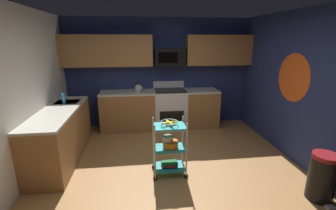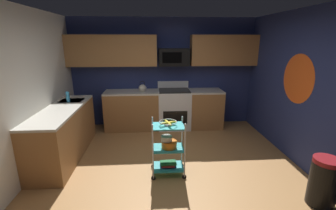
% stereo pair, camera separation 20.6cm
% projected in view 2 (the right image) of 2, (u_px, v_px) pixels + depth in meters
% --- Properties ---
extents(floor, '(4.40, 4.80, 0.04)m').
position_uv_depth(floor, '(171.00, 176.00, 3.75)').
color(floor, '#A87542').
rests_on(floor, ground).
extents(wall_back, '(4.52, 0.06, 2.60)m').
position_uv_depth(wall_back, '(163.00, 73.00, 5.72)').
color(wall_back, navy).
rests_on(wall_back, ground).
extents(wall_left, '(0.06, 4.80, 2.60)m').
position_uv_depth(wall_left, '(13.00, 99.00, 3.24)').
color(wall_left, silver).
rests_on(wall_left, ground).
extents(wall_right, '(0.06, 4.80, 2.60)m').
position_uv_depth(wall_right, '(317.00, 94.00, 3.53)').
color(wall_right, navy).
rests_on(wall_right, ground).
extents(wall_flower_decal, '(0.00, 0.85, 0.85)m').
position_uv_depth(wall_flower_decal, '(298.00, 79.00, 3.95)').
color(wall_flower_decal, '#E5591E').
extents(counter_run, '(3.60, 2.65, 0.92)m').
position_uv_depth(counter_run, '(128.00, 118.00, 5.04)').
color(counter_run, '#9E6B3D').
rests_on(counter_run, ground).
extents(oven_range, '(0.76, 0.65, 1.10)m').
position_uv_depth(oven_range, '(174.00, 108.00, 5.64)').
color(oven_range, white).
rests_on(oven_range, ground).
extents(upper_cabinets, '(4.40, 0.33, 0.70)m').
position_uv_depth(upper_cabinets, '(161.00, 50.00, 5.38)').
color(upper_cabinets, '#9E6B3D').
extents(microwave, '(0.70, 0.39, 0.40)m').
position_uv_depth(microwave, '(174.00, 57.00, 5.41)').
color(microwave, black).
extents(rolling_cart, '(0.55, 0.37, 0.91)m').
position_uv_depth(rolling_cart, '(168.00, 148.00, 3.65)').
color(rolling_cart, silver).
rests_on(rolling_cart, ground).
extents(fruit_bowl, '(0.27, 0.27, 0.07)m').
position_uv_depth(fruit_bowl, '(168.00, 123.00, 3.53)').
color(fruit_bowl, silver).
rests_on(fruit_bowl, rolling_cart).
extents(mixing_bowl_large, '(0.25, 0.25, 0.11)m').
position_uv_depth(mixing_bowl_large, '(169.00, 144.00, 3.63)').
color(mixing_bowl_large, orange).
rests_on(mixing_bowl_large, rolling_cart).
extents(mixing_bowl_small, '(0.18, 0.18, 0.08)m').
position_uv_depth(mixing_bowl_small, '(167.00, 138.00, 3.60)').
color(mixing_bowl_small, silver).
rests_on(mixing_bowl_small, rolling_cart).
extents(book_stack, '(0.26, 0.20, 0.08)m').
position_uv_depth(book_stack, '(168.00, 164.00, 3.73)').
color(book_stack, '#1E4C8C').
rests_on(book_stack, rolling_cart).
extents(kettle, '(0.21, 0.18, 0.26)m').
position_uv_depth(kettle, '(143.00, 88.00, 5.45)').
color(kettle, beige).
rests_on(kettle, counter_run).
extents(dish_soap_bottle, '(0.06, 0.06, 0.20)m').
position_uv_depth(dish_soap_bottle, '(68.00, 97.00, 4.51)').
color(dish_soap_bottle, '#2D8CBF').
rests_on(dish_soap_bottle, counter_run).
extents(trash_can, '(0.34, 0.42, 0.66)m').
position_uv_depth(trash_can, '(323.00, 182.00, 2.99)').
color(trash_can, black).
rests_on(trash_can, ground).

